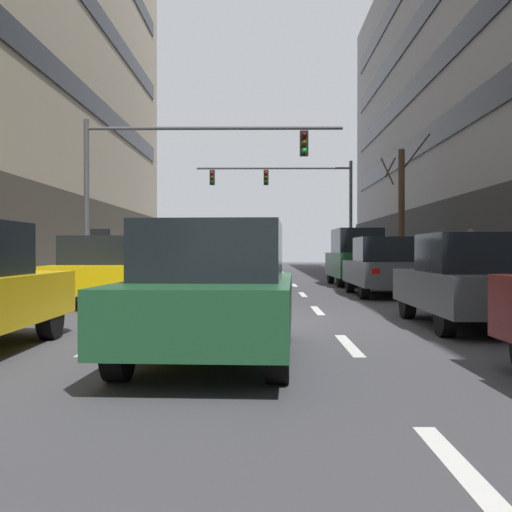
# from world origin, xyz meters

# --- Properties ---
(ground_plane) EXTENTS (120.00, 120.00, 0.00)m
(ground_plane) POSITION_xyz_m (0.00, 0.00, 0.00)
(ground_plane) COLOR #424247
(lane_stripe_l1_s3) EXTENTS (0.16, 2.00, 0.01)m
(lane_stripe_l1_s3) POSITION_xyz_m (-1.69, -3.00, 0.00)
(lane_stripe_l1_s3) COLOR silver
(lane_stripe_l1_s3) RESTS_ON ground
(lane_stripe_l1_s4) EXTENTS (0.16, 2.00, 0.01)m
(lane_stripe_l1_s4) POSITION_xyz_m (-1.69, 2.00, 0.00)
(lane_stripe_l1_s4) COLOR silver
(lane_stripe_l1_s4) RESTS_ON ground
(lane_stripe_l1_s5) EXTENTS (0.16, 2.00, 0.01)m
(lane_stripe_l1_s5) POSITION_xyz_m (-1.69, 7.00, 0.00)
(lane_stripe_l1_s5) COLOR silver
(lane_stripe_l1_s5) RESTS_ON ground
(lane_stripe_l1_s6) EXTENTS (0.16, 2.00, 0.01)m
(lane_stripe_l1_s6) POSITION_xyz_m (-1.69, 12.00, 0.00)
(lane_stripe_l1_s6) COLOR silver
(lane_stripe_l1_s6) RESTS_ON ground
(lane_stripe_l1_s7) EXTENTS (0.16, 2.00, 0.01)m
(lane_stripe_l1_s7) POSITION_xyz_m (-1.69, 17.00, 0.00)
(lane_stripe_l1_s7) COLOR silver
(lane_stripe_l1_s7) RESTS_ON ground
(lane_stripe_l1_s8) EXTENTS (0.16, 2.00, 0.01)m
(lane_stripe_l1_s8) POSITION_xyz_m (-1.69, 22.00, 0.00)
(lane_stripe_l1_s8) COLOR silver
(lane_stripe_l1_s8) RESTS_ON ground
(lane_stripe_l1_s9) EXTENTS (0.16, 2.00, 0.01)m
(lane_stripe_l1_s9) POSITION_xyz_m (-1.69, 27.00, 0.00)
(lane_stripe_l1_s9) COLOR silver
(lane_stripe_l1_s9) RESTS_ON ground
(lane_stripe_l1_s10) EXTENTS (0.16, 2.00, 0.01)m
(lane_stripe_l1_s10) POSITION_xyz_m (-1.69, 32.00, 0.00)
(lane_stripe_l1_s10) COLOR silver
(lane_stripe_l1_s10) RESTS_ON ground
(lane_stripe_l2_s2) EXTENTS (0.16, 2.00, 0.01)m
(lane_stripe_l2_s2) POSITION_xyz_m (1.69, -8.00, 0.00)
(lane_stripe_l2_s2) COLOR silver
(lane_stripe_l2_s2) RESTS_ON ground
(lane_stripe_l2_s3) EXTENTS (0.16, 2.00, 0.01)m
(lane_stripe_l2_s3) POSITION_xyz_m (1.69, -3.00, 0.00)
(lane_stripe_l2_s3) COLOR silver
(lane_stripe_l2_s3) RESTS_ON ground
(lane_stripe_l2_s4) EXTENTS (0.16, 2.00, 0.01)m
(lane_stripe_l2_s4) POSITION_xyz_m (1.69, 2.00, 0.00)
(lane_stripe_l2_s4) COLOR silver
(lane_stripe_l2_s4) RESTS_ON ground
(lane_stripe_l2_s5) EXTENTS (0.16, 2.00, 0.01)m
(lane_stripe_l2_s5) POSITION_xyz_m (1.69, 7.00, 0.00)
(lane_stripe_l2_s5) COLOR silver
(lane_stripe_l2_s5) RESTS_ON ground
(lane_stripe_l2_s6) EXTENTS (0.16, 2.00, 0.01)m
(lane_stripe_l2_s6) POSITION_xyz_m (1.69, 12.00, 0.00)
(lane_stripe_l2_s6) COLOR silver
(lane_stripe_l2_s6) RESTS_ON ground
(lane_stripe_l2_s7) EXTENTS (0.16, 2.00, 0.01)m
(lane_stripe_l2_s7) POSITION_xyz_m (1.69, 17.00, 0.00)
(lane_stripe_l2_s7) COLOR silver
(lane_stripe_l2_s7) RESTS_ON ground
(lane_stripe_l2_s8) EXTENTS (0.16, 2.00, 0.01)m
(lane_stripe_l2_s8) POSITION_xyz_m (1.69, 22.00, 0.00)
(lane_stripe_l2_s8) COLOR silver
(lane_stripe_l2_s8) RESTS_ON ground
(lane_stripe_l2_s9) EXTENTS (0.16, 2.00, 0.01)m
(lane_stripe_l2_s9) POSITION_xyz_m (1.69, 27.00, 0.00)
(lane_stripe_l2_s9) COLOR silver
(lane_stripe_l2_s9) RESTS_ON ground
(lane_stripe_l2_s10) EXTENTS (0.16, 2.00, 0.01)m
(lane_stripe_l2_s10) POSITION_xyz_m (1.69, 32.00, 0.00)
(lane_stripe_l2_s10) COLOR silver
(lane_stripe_l2_s10) RESTS_ON ground
(car_driving_0) EXTENTS (2.01, 4.39, 1.62)m
(car_driving_0) POSITION_xyz_m (-0.05, -4.17, 0.80)
(car_driving_0) COLOR black
(car_driving_0) RESTS_ON ground
(car_driving_2) EXTENTS (1.95, 4.32, 1.59)m
(car_driving_2) POSITION_xyz_m (-3.36, 18.20, 0.79)
(car_driving_2) COLOR black
(car_driving_2) RESTS_ON ground
(car_driving_3) EXTENTS (1.97, 4.54, 1.69)m
(car_driving_3) POSITION_xyz_m (-0.14, 9.47, 0.83)
(car_driving_3) COLOR black
(car_driving_3) RESTS_ON ground
(taxi_driving_4) EXTENTS (2.02, 4.44, 1.81)m
(taxi_driving_4) POSITION_xyz_m (-3.40, 3.68, 0.81)
(taxi_driving_4) COLOR black
(taxi_driving_4) RESTS_ON ground
(car_parked_1) EXTENTS (1.79, 4.21, 1.57)m
(car_parked_1) POSITION_xyz_m (4.01, -0.93, 0.77)
(car_parked_1) COLOR black
(car_parked_1) RESTS_ON ground
(car_parked_2) EXTENTS (1.87, 4.46, 1.67)m
(car_parked_2) POSITION_xyz_m (4.01, 6.50, 0.82)
(car_parked_2) COLOR black
(car_parked_2) RESTS_ON ground
(car_parked_3) EXTENTS (1.91, 4.40, 2.11)m
(car_parked_3) POSITION_xyz_m (4.01, 12.05, 1.05)
(car_parked_3) COLOR black
(car_parked_3) RESTS_ON ground
(traffic_signal_0) EXTENTS (8.75, 0.35, 5.60)m
(traffic_signal_0) POSITION_xyz_m (-2.64, 9.71, 4.13)
(traffic_signal_0) COLOR #4C4C51
(traffic_signal_0) RESTS_ON sidewalk_left
(traffic_signal_1) EXTENTS (8.79, 0.35, 6.23)m
(traffic_signal_1) POSITION_xyz_m (2.39, 24.04, 4.64)
(traffic_signal_1) COLOR #4C4C51
(traffic_signal_1) RESTS_ON sidewalk_right
(street_tree_1) EXTENTS (1.96, 1.95, 6.04)m
(street_tree_1) POSITION_xyz_m (6.31, 14.91, 2.98)
(street_tree_1) COLOR #4C3823
(street_tree_1) RESTS_ON sidewalk_right
(pedestrian_0) EXTENTS (0.23, 0.53, 1.72)m
(pedestrian_0) POSITION_xyz_m (5.96, 4.96, 1.14)
(pedestrian_0) COLOR black
(pedestrian_0) RESTS_ON sidewalk_right
(pedestrian_1) EXTENTS (0.49, 0.32, 1.62)m
(pedestrian_1) POSITION_xyz_m (7.67, 11.51, 1.08)
(pedestrian_1) COLOR brown
(pedestrian_1) RESTS_ON sidewalk_right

